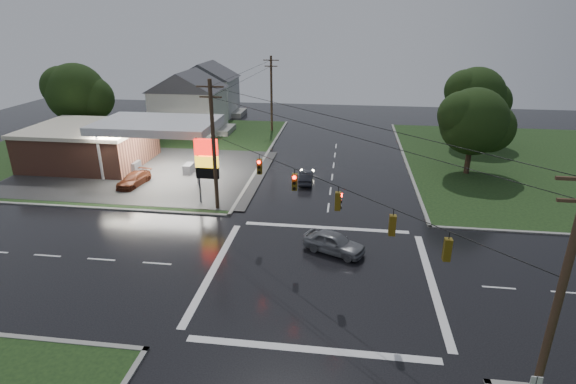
# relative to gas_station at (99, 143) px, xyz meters

# --- Properties ---
(ground) EXTENTS (120.00, 120.00, 0.00)m
(ground) POSITION_rel_gas_station_xyz_m (25.68, -19.70, -2.55)
(ground) COLOR black
(ground) RESTS_ON ground
(grass_nw) EXTENTS (36.00, 36.00, 0.08)m
(grass_nw) POSITION_rel_gas_station_xyz_m (-0.32, 6.30, -2.51)
(grass_nw) COLOR black
(grass_nw) RESTS_ON ground
(grass_ne) EXTENTS (36.00, 36.00, 0.08)m
(grass_ne) POSITION_rel_gas_station_xyz_m (51.68, 6.30, -2.51)
(grass_ne) COLOR black
(grass_ne) RESTS_ON ground
(gas_station) EXTENTS (26.20, 18.00, 5.60)m
(gas_station) POSITION_rel_gas_station_xyz_m (0.00, 0.00, 0.00)
(gas_station) COLOR #2D2D2D
(gas_station) RESTS_ON ground
(pylon_sign) EXTENTS (2.00, 0.35, 6.00)m
(pylon_sign) POSITION_rel_gas_station_xyz_m (15.18, -9.20, 1.46)
(pylon_sign) COLOR #59595E
(pylon_sign) RESTS_ON ground
(utility_pole_nw) EXTENTS (2.20, 0.32, 11.00)m
(utility_pole_nw) POSITION_rel_gas_station_xyz_m (16.18, -10.20, 3.17)
(utility_pole_nw) COLOR #382619
(utility_pole_nw) RESTS_ON ground
(utility_pole_se) EXTENTS (2.20, 0.32, 11.00)m
(utility_pole_se) POSITION_rel_gas_station_xyz_m (35.18, -29.20, 3.17)
(utility_pole_se) COLOR #382619
(utility_pole_se) RESTS_ON ground
(utility_pole_n) EXTENTS (2.20, 0.32, 10.50)m
(utility_pole_n) POSITION_rel_gas_station_xyz_m (16.18, 18.30, 2.92)
(utility_pole_n) COLOR #382619
(utility_pole_n) RESTS_ON ground
(traffic_signals) EXTENTS (26.87, 26.87, 1.47)m
(traffic_signals) POSITION_rel_gas_station_xyz_m (25.69, -19.72, 3.93)
(traffic_signals) COLOR black
(traffic_signals) RESTS_ON ground
(house_near) EXTENTS (11.05, 8.48, 8.60)m
(house_near) POSITION_rel_gas_station_xyz_m (4.73, 16.30, 1.86)
(house_near) COLOR silver
(house_near) RESTS_ON ground
(house_far) EXTENTS (11.05, 8.48, 8.60)m
(house_far) POSITION_rel_gas_station_xyz_m (3.73, 28.30, 1.86)
(house_far) COLOR silver
(house_far) RESTS_ON ground
(tree_nw_behind) EXTENTS (8.93, 7.60, 10.00)m
(tree_nw_behind) POSITION_rel_gas_station_xyz_m (-8.17, 10.29, 3.63)
(tree_nw_behind) COLOR black
(tree_nw_behind) RESTS_ON ground
(tree_ne_near) EXTENTS (7.99, 6.80, 8.98)m
(tree_ne_near) POSITION_rel_gas_station_xyz_m (39.82, 2.29, 3.01)
(tree_ne_near) COLOR black
(tree_ne_near) RESTS_ON ground
(tree_ne_far) EXTENTS (8.46, 7.20, 9.80)m
(tree_ne_far) POSITION_rel_gas_station_xyz_m (42.83, 14.29, 3.63)
(tree_ne_far) COLOR black
(tree_ne_far) RESTS_ON ground
(car_north) EXTENTS (1.42, 3.77, 1.23)m
(car_north) POSITION_rel_gas_station_xyz_m (23.14, -2.68, -1.93)
(car_north) COLOR black
(car_north) RESTS_ON ground
(car_crossing) EXTENTS (4.75, 3.45, 1.50)m
(car_crossing) POSITION_rel_gas_station_xyz_m (26.44, -16.54, -1.80)
(car_crossing) COLOR slate
(car_crossing) RESTS_ON ground
(car_pump) EXTENTS (2.39, 4.51, 1.24)m
(car_pump) POSITION_rel_gas_station_xyz_m (6.48, -5.70, -1.93)
(car_pump) COLOR #532313
(car_pump) RESTS_ON ground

